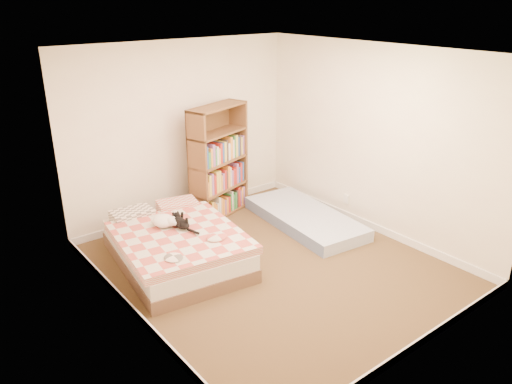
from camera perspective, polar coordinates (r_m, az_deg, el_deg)
room at (r=5.58m, az=1.93°, el=2.29°), size 3.51×4.01×2.51m
bed at (r=6.14m, az=-9.24°, el=-5.99°), size 1.55×2.01×0.50m
bookshelf at (r=7.26m, az=-4.35°, el=1.81°), size 1.08×0.62×1.63m
floor_mattress at (r=7.13m, az=5.59°, el=-2.97°), size 1.04×1.97×0.17m
black_cat at (r=6.07m, az=-8.73°, el=-3.40°), size 0.24×0.57×0.13m
white_dog at (r=6.10m, az=-10.43°, el=-3.24°), size 0.34×0.36×0.14m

